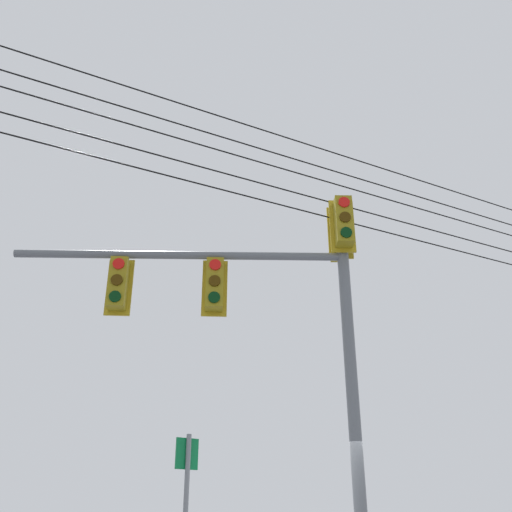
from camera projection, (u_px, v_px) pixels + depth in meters
name	position (u px, v px, depth m)	size (l,w,h in m)	color
signal_mast_assembly	(275.00, 298.00, 9.95)	(1.97, 5.87, 6.72)	slate
route_sign_primary	(185.00, 507.00, 7.83)	(0.14, 0.34, 2.50)	slate
overhead_wire_span	(382.00, 199.00, 11.40)	(5.38, 22.79, 2.07)	black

